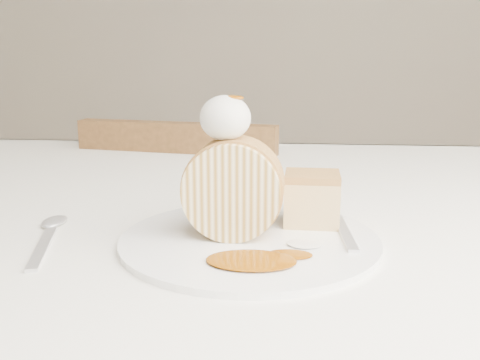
{
  "coord_description": "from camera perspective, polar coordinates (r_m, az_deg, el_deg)",
  "views": [
    {
      "loc": [
        -0.01,
        -0.43,
        0.92
      ],
      "look_at": [
        -0.06,
        0.06,
        0.81
      ],
      "focal_mm": 40.0,
      "sensor_mm": 36.0,
      "label": 1
    }
  ],
  "objects": [
    {
      "name": "plate",
      "position": [
        0.51,
        1.02,
        -6.4
      ],
      "size": [
        0.25,
        0.25,
        0.01
      ],
      "primitive_type": "cylinder",
      "rotation": [
        0.0,
        0.0,
        -0.04
      ],
      "color": "white",
      "rests_on": "table"
    },
    {
      "name": "chair_far",
      "position": [
        1.16,
        -4.71,
        -10.39
      ],
      "size": [
        0.44,
        0.44,
        0.8
      ],
      "rotation": [
        0.0,
        0.0,
        2.97
      ],
      "color": "brown",
      "rests_on": "ground"
    },
    {
      "name": "cake_chunk",
      "position": [
        0.55,
        7.65,
        -2.3
      ],
      "size": [
        0.06,
        0.05,
        0.05
      ],
      "primitive_type": "cube",
      "rotation": [
        0.0,
        0.0,
        -0.04
      ],
      "color": "#B98046",
      "rests_on": "plate"
    },
    {
      "name": "caramel_pool",
      "position": [
        0.45,
        1.2,
        -8.55
      ],
      "size": [
        0.08,
        0.05,
        0.0
      ],
      "primitive_type": null,
      "rotation": [
        0.0,
        0.0,
        -0.04
      ],
      "color": "#7C3E05",
      "rests_on": "plate"
    },
    {
      "name": "whipped_cream",
      "position": [
        0.49,
        -1.58,
        6.63
      ],
      "size": [
        0.05,
        0.05,
        0.04
      ],
      "primitive_type": "ellipsoid",
      "color": "silver",
      "rests_on": "roulade_slice"
    },
    {
      "name": "table",
      "position": [
        0.68,
        5.92,
        -9.78
      ],
      "size": [
        1.4,
        0.9,
        0.75
      ],
      "color": "white",
      "rests_on": "ground"
    },
    {
      "name": "fork",
      "position": [
        0.53,
        11.08,
        -5.49
      ],
      "size": [
        0.03,
        0.15,
        0.0
      ],
      "primitive_type": "cube",
      "rotation": [
        0.0,
        0.0,
        0.06
      ],
      "color": "silver",
      "rests_on": "plate"
    },
    {
      "name": "spoon",
      "position": [
        0.53,
        -20.3,
        -6.74
      ],
      "size": [
        0.06,
        0.14,
        0.0
      ],
      "primitive_type": "cube",
      "rotation": [
        0.0,
        0.0,
        0.27
      ],
      "color": "silver",
      "rests_on": "table"
    },
    {
      "name": "caramel_drizzle",
      "position": [
        0.49,
        -0.96,
        9.36
      ],
      "size": [
        0.02,
        0.02,
        0.01
      ],
      "primitive_type": "ellipsoid",
      "color": "#7C3E05",
      "rests_on": "whipped_cream"
    },
    {
      "name": "roulade_slice",
      "position": [
        0.5,
        -0.73,
        -0.94
      ],
      "size": [
        0.09,
        0.05,
        0.09
      ],
      "primitive_type": "cylinder",
      "rotation": [
        1.57,
        0.0,
        -0.02
      ],
      "color": "beige",
      "rests_on": "plate"
    }
  ]
}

